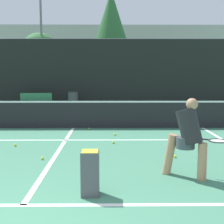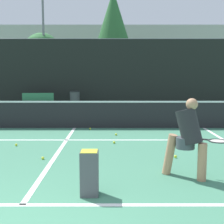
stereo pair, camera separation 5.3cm
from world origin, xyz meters
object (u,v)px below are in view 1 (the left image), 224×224
object	(u,v)px
player_practicing	(188,136)
ball_hopper	(90,172)
trash_bin	(73,100)
parked_car	(130,92)
courtside_bench	(36,101)

from	to	relation	value
player_practicing	ball_hopper	world-z (taller)	player_practicing
ball_hopper	trash_bin	xyz separation A→B (m)	(-1.61, 11.65, 0.11)
trash_bin	ball_hopper	bearing A→B (deg)	-82.14
trash_bin	parked_car	bearing A→B (deg)	54.57
parked_car	trash_bin	bearing A→B (deg)	-125.43
trash_bin	parked_car	distance (m)	5.77
player_practicing	trash_bin	size ratio (longest dim) A/B	1.53
parked_car	player_practicing	bearing A→B (deg)	-90.04
ball_hopper	trash_bin	world-z (taller)	trash_bin
player_practicing	parked_car	bearing A→B (deg)	123.99
player_practicing	ball_hopper	size ratio (longest dim) A/B	2.07
courtside_bench	trash_bin	xyz separation A→B (m)	(1.93, 0.12, 0.01)
ball_hopper	trash_bin	bearing A→B (deg)	97.86
courtside_bench	player_practicing	bearing A→B (deg)	-67.81
courtside_bench	trash_bin	distance (m)	1.93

